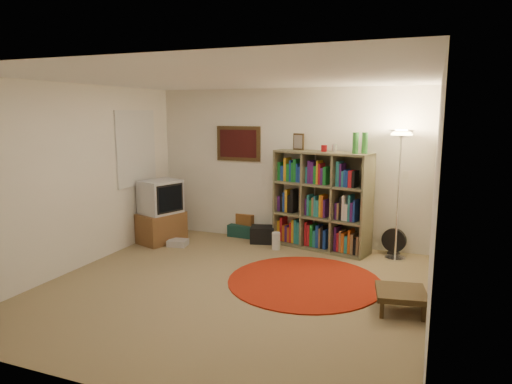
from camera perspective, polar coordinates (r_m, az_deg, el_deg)
room at (r=5.44m, az=-3.62°, el=0.83°), size 4.54×4.54×2.54m
bookshelf at (r=7.16m, az=8.05°, el=-1.26°), size 1.59×0.81×1.84m
floor_lamp at (r=6.74m, az=17.63°, el=4.72°), size 0.44×0.44×1.88m
floor_fan at (r=7.17m, az=16.86°, el=-5.97°), size 0.37×0.22×0.41m
tv_stand at (r=7.64m, az=-11.78°, el=-2.53°), size 0.70×0.83×1.03m
dvd_box at (r=7.48m, az=-9.74°, el=-6.27°), size 0.34×0.30×0.10m
suitcase at (r=7.94m, az=-0.91°, el=-4.77°), size 0.65×0.44×0.21m
wicker_basket at (r=7.91m, az=-1.14°, el=-3.37°), size 0.37×0.30×0.18m
duffel_bag at (r=7.54m, az=0.83°, el=-5.33°), size 0.45×0.40×0.27m
paper_towel at (r=7.17m, az=2.52°, el=-6.13°), size 0.17×0.17×0.27m
red_rug at (r=5.91m, az=6.10°, el=-11.03°), size 1.95×1.95×0.02m
side_table at (r=5.25m, az=17.67°, el=-12.03°), size 0.60×0.60×0.24m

